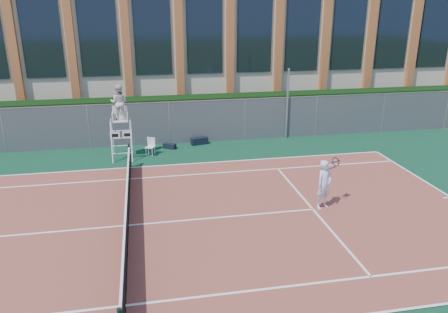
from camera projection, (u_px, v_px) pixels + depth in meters
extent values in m
plane|color=#233814|center=(128.00, 226.00, 14.29)|extent=(120.00, 120.00, 0.00)
cube|color=#0B3220|center=(129.00, 213.00, 15.22)|extent=(36.00, 20.00, 0.01)
cube|color=brown|center=(128.00, 226.00, 14.29)|extent=(23.77, 10.97, 0.02)
cylinder|color=black|center=(130.00, 156.00, 19.31)|extent=(0.10, 0.10, 1.10)
cube|color=black|center=(127.00, 214.00, 14.14)|extent=(0.03, 11.00, 0.86)
cube|color=white|center=(126.00, 201.00, 13.99)|extent=(0.06, 11.20, 0.07)
cube|color=black|center=(130.00, 119.00, 23.22)|extent=(40.00, 1.40, 2.20)
cube|color=beige|center=(129.00, 50.00, 29.69)|extent=(44.00, 10.00, 8.00)
cylinder|color=#9EA0A5|center=(287.00, 104.00, 23.20)|extent=(0.12, 0.12, 3.76)
cylinder|color=white|center=(112.00, 143.00, 19.90)|extent=(0.05, 0.53, 1.91)
cylinder|color=white|center=(131.00, 142.00, 20.05)|extent=(0.05, 0.53, 1.91)
cylinder|color=white|center=(113.00, 137.00, 20.81)|extent=(0.05, 0.53, 1.91)
cylinder|color=white|center=(132.00, 136.00, 20.96)|extent=(0.05, 0.53, 1.91)
cube|color=white|center=(120.00, 120.00, 20.13)|extent=(0.69, 0.59, 0.06)
cube|color=white|center=(120.00, 112.00, 20.28)|extent=(0.69, 0.05, 0.59)
cube|color=white|center=(115.00, 135.00, 19.91)|extent=(0.43, 0.03, 0.33)
cube|color=white|center=(127.00, 135.00, 20.01)|extent=(0.43, 0.03, 0.33)
imported|color=silver|center=(119.00, 102.00, 19.90)|extent=(0.88, 0.74, 1.62)
cube|color=silver|center=(150.00, 147.00, 20.90)|extent=(0.52, 0.52, 0.04)
cube|color=silver|center=(151.00, 142.00, 20.99)|extent=(0.38, 0.19, 0.42)
cylinder|color=silver|center=(146.00, 152.00, 20.86)|extent=(0.03, 0.03, 0.39)
cylinder|color=silver|center=(152.00, 153.00, 20.80)|extent=(0.03, 0.03, 0.39)
cylinder|color=silver|center=(148.00, 150.00, 21.15)|extent=(0.03, 0.03, 0.39)
cylinder|color=silver|center=(155.00, 151.00, 21.09)|extent=(0.03, 0.03, 0.39)
cube|color=black|center=(199.00, 141.00, 22.64)|extent=(0.91, 0.53, 0.37)
cube|color=black|center=(170.00, 146.00, 21.99)|extent=(0.69, 0.58, 0.26)
imported|color=silver|center=(324.00, 185.00, 15.27)|extent=(0.76, 0.64, 1.76)
torus|color=#121544|center=(336.00, 162.00, 15.33)|extent=(0.38, 0.30, 0.30)
sphere|color=#CCE533|center=(336.00, 161.00, 15.53)|extent=(0.07, 0.07, 0.07)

